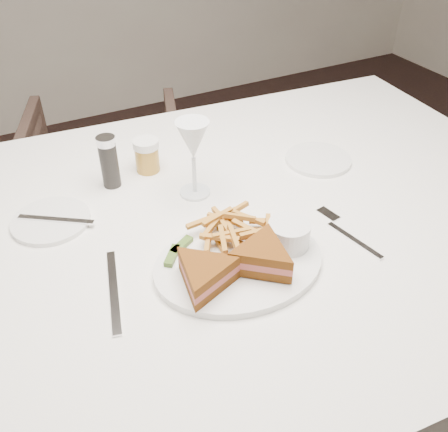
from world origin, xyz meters
name	(u,v)px	position (x,y,z in m)	size (l,w,h in m)	color
table	(215,339)	(-0.18, 0.33, 0.38)	(1.59, 1.06, 0.75)	white
chair_far	(107,174)	(-0.16, 1.32, 0.30)	(0.59, 0.55, 0.61)	#4A362D
table_setting	(220,223)	(-0.19, 0.28, 0.79)	(0.79, 0.63, 0.18)	white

